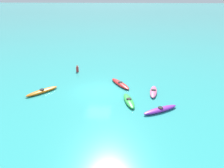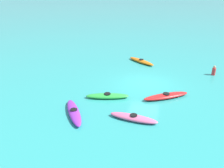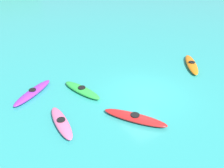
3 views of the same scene
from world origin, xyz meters
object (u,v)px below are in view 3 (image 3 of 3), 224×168
object	(u,v)px
kayak_orange	(191,64)
kayak_pink	(61,122)
kayak_green	(82,90)
kayak_purple	(33,92)
kayak_red	(135,118)

from	to	relation	value
kayak_orange	kayak_pink	distance (m)	11.07
kayak_green	kayak_pink	distance (m)	3.29
kayak_purple	kayak_pink	bearing A→B (deg)	-85.71
kayak_green	kayak_purple	xyz separation A→B (m)	(-2.66, 1.43, -0.00)
kayak_red	kayak_pink	xyz separation A→B (m)	(-3.42, 1.79, 0.00)
kayak_orange	kayak_red	distance (m)	8.10
kayak_green	kayak_pink	size ratio (longest dim) A/B	1.06
kayak_green	kayak_red	distance (m)	4.19
kayak_orange	kayak_purple	xyz separation A→B (m)	(-11.30, 2.72, -0.00)
kayak_orange	kayak_purple	bearing A→B (deg)	166.45
kayak_pink	kayak_purple	xyz separation A→B (m)	(-0.28, 3.71, -0.00)
kayak_green	kayak_purple	distance (m)	3.02
kayak_green	kayak_pink	xyz separation A→B (m)	(-2.38, -2.27, -0.00)
kayak_orange	kayak_purple	size ratio (longest dim) A/B	0.99
kayak_red	kayak_pink	bearing A→B (deg)	152.38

